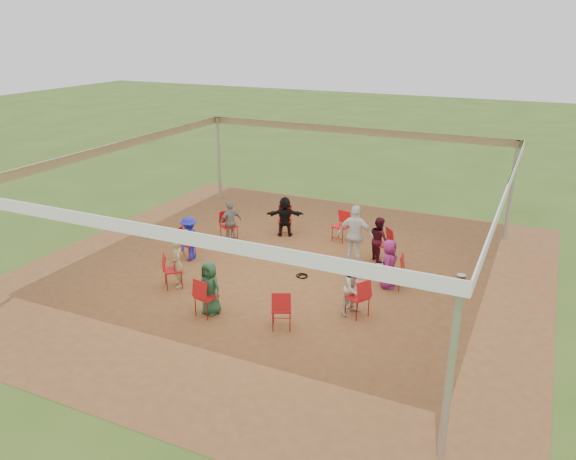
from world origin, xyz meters
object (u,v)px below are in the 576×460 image
at_px(person_seated_3, 231,222).
at_px(standing_person, 355,235).
at_px(person_seated_0, 389,264).
at_px(person_seated_7, 354,288).
at_px(chair_7, 207,297).
at_px(chair_9, 358,297).
at_px(chair_6, 173,270).
at_px(person_seated_4, 189,238).
at_px(chair_8, 281,309).
at_px(chair_2, 341,227).
at_px(person_seated_2, 285,216).
at_px(chair_0, 393,271).
at_px(cable_coil, 302,276).
at_px(person_seated_6, 210,288).
at_px(laptop, 382,264).
at_px(chair_4, 229,226).
at_px(person_seated_1, 379,239).
at_px(chair_3, 285,221).
at_px(chair_5, 186,244).
at_px(person_seated_5, 177,263).
at_px(chair_1, 383,244).

relative_size(person_seated_3, standing_person, 0.74).
distance_m(person_seated_0, person_seated_7, 1.68).
height_order(chair_7, chair_9, same).
distance_m(chair_6, person_seated_4, 1.73).
relative_size(chair_8, person_seated_3, 0.73).
relative_size(chair_2, standing_person, 0.54).
bearing_deg(person_seated_2, chair_0, 126.90).
bearing_deg(cable_coil, standing_person, 54.92).
relative_size(chair_7, person_seated_6, 0.73).
bearing_deg(person_seated_0, chair_9, 165.81).
distance_m(chair_2, standing_person, 1.79).
distance_m(chair_2, chair_6, 5.39).
bearing_deg(laptop, person_seated_2, 52.68).
bearing_deg(cable_coil, person_seated_3, 154.85).
relative_size(chair_2, person_seated_0, 0.73).
bearing_deg(chair_4, standing_person, 118.11).
relative_size(person_seated_6, laptop, 3.85).
xyz_separation_m(person_seated_6, standing_person, (2.03, 3.96, 0.21)).
bearing_deg(person_seated_1, chair_8, 126.90).
distance_m(chair_4, chair_9, 5.67).
distance_m(person_seated_3, cable_coil, 3.28).
relative_size(chair_3, chair_5, 1.00).
xyz_separation_m(person_seated_7, standing_person, (-0.87, 2.63, 0.21)).
bearing_deg(person_seated_0, person_seated_7, 162.00).
bearing_deg(person_seated_5, chair_3, 126.90).
height_order(chair_5, person_seated_1, person_seated_1).
height_order(chair_7, laptop, chair_7).
relative_size(chair_5, person_seated_2, 0.73).
height_order(person_seated_1, person_seated_3, same).
height_order(person_seated_0, person_seated_3, same).
bearing_deg(person_seated_3, chair_8, 71.60).
height_order(chair_0, person_seated_4, person_seated_4).
xyz_separation_m(chair_8, person_seated_2, (-2.32, 5.04, 0.17)).
distance_m(chair_2, chair_4, 3.33).
distance_m(chair_3, person_seated_4, 3.27).
xyz_separation_m(standing_person, laptop, (1.03, -1.01, -0.25)).
relative_size(person_seated_1, laptop, 3.85).
relative_size(person_seated_6, cable_coil, 3.89).
bearing_deg(laptop, person_seated_7, 167.57).
xyz_separation_m(person_seated_3, person_seated_7, (4.73, -2.66, 0.00)).
xyz_separation_m(chair_5, cable_coil, (3.37, 0.29, -0.43)).
distance_m(chair_7, person_seated_5, 1.73).
bearing_deg(chair_6, person_seated_0, 72.40).
relative_size(chair_1, person_seated_7, 0.73).
bearing_deg(laptop, person_seated_4, 90.00).
xyz_separation_m(chair_2, chair_9, (1.91, -4.16, 0.00)).
relative_size(chair_5, person_seated_6, 0.73).
relative_size(person_seated_3, person_seated_7, 1.00).
distance_m(chair_5, cable_coil, 3.40).
relative_size(chair_4, laptop, 2.81).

